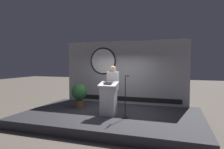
{
  "coord_description": "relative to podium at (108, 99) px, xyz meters",
  "views": [
    {
      "loc": [
        2.27,
        -6.77,
        2.11
      ],
      "look_at": [
        0.02,
        0.06,
        1.71
      ],
      "focal_mm": 31.66,
      "sensor_mm": 36.0,
      "label": 1
    }
  ],
  "objects": [
    {
      "name": "potted_plant",
      "position": [
        -1.54,
        0.77,
        0.01
      ],
      "size": [
        0.64,
        0.64,
        0.97
      ],
      "color": "brown",
      "rests_on": "stage_platform"
    },
    {
      "name": "speaker_person",
      "position": [
        0.01,
        0.48,
        0.31
      ],
      "size": [
        0.4,
        0.26,
        1.73
      ],
      "color": "black",
      "rests_on": "stage_platform"
    },
    {
      "name": "ground_plane",
      "position": [
        -0.02,
        0.34,
        -0.87
      ],
      "size": [
        40.0,
        40.0,
        0.0
      ],
      "primitive_type": "plane",
      "color": "#6B6056"
    },
    {
      "name": "stage_platform",
      "position": [
        -0.02,
        0.34,
        -0.72
      ],
      "size": [
        6.4,
        4.0,
        0.3
      ],
      "primitive_type": "cube",
      "color": "#333338",
      "rests_on": "ground"
    },
    {
      "name": "microphone_stand",
      "position": [
        0.64,
        -0.1,
        -0.07
      ],
      "size": [
        0.24,
        0.53,
        1.43
      ],
      "color": "black",
      "rests_on": "stage_platform"
    },
    {
      "name": "podium",
      "position": [
        0.0,
        0.0,
        0.0
      ],
      "size": [
        0.64,
        0.5,
        1.18
      ],
      "color": "silver",
      "rests_on": "stage_platform"
    },
    {
      "name": "banner_display",
      "position": [
        -0.05,
        2.19,
        0.84
      ],
      "size": [
        5.58,
        0.12,
        2.81
      ],
      "color": "#9E9EA3",
      "rests_on": "stage_platform"
    }
  ]
}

